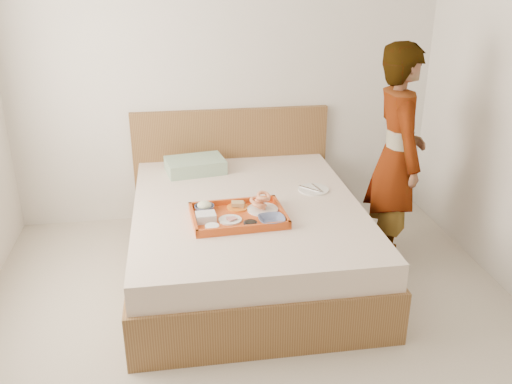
{
  "coord_description": "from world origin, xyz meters",
  "views": [
    {
      "loc": [
        -0.43,
        -2.44,
        2.08
      ],
      "look_at": [
        0.08,
        0.9,
        0.65
      ],
      "focal_mm": 38.36,
      "sensor_mm": 36.0,
      "label": 1
    }
  ],
  "objects_px": {
    "bed": "(247,237)",
    "dinner_plate": "(314,189)",
    "person": "(397,157)",
    "tray": "(238,215)"
  },
  "relations": [
    {
      "from": "dinner_plate",
      "to": "person",
      "type": "relative_size",
      "value": 0.14
    },
    {
      "from": "bed",
      "to": "tray",
      "type": "height_order",
      "value": "tray"
    },
    {
      "from": "bed",
      "to": "tray",
      "type": "relative_size",
      "value": 3.33
    },
    {
      "from": "bed",
      "to": "person",
      "type": "xyz_separation_m",
      "value": [
        1.07,
        0.01,
        0.54
      ]
    },
    {
      "from": "bed",
      "to": "dinner_plate",
      "type": "xyz_separation_m",
      "value": [
        0.52,
        0.15,
        0.27
      ]
    },
    {
      "from": "tray",
      "to": "dinner_plate",
      "type": "distance_m",
      "value": 0.73
    },
    {
      "from": "bed",
      "to": "person",
      "type": "bearing_deg",
      "value": 0.45
    },
    {
      "from": "tray",
      "to": "person",
      "type": "bearing_deg",
      "value": 9.09
    },
    {
      "from": "tray",
      "to": "bed",
      "type": "bearing_deg",
      "value": 66.52
    },
    {
      "from": "bed",
      "to": "person",
      "type": "height_order",
      "value": "person"
    }
  ]
}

